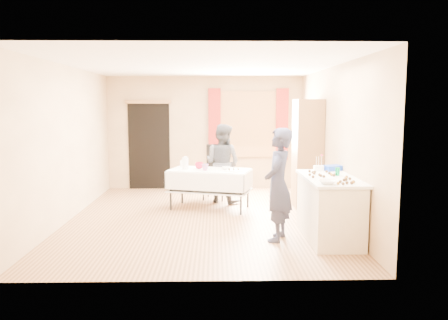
{
  "coord_description": "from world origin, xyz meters",
  "views": [
    {
      "loc": [
        0.22,
        -7.39,
        1.94
      ],
      "look_at": [
        0.38,
        0.0,
        1.01
      ],
      "focal_mm": 35.0,
      "sensor_mm": 36.0,
      "label": 1
    }
  ],
  "objects_px": {
    "chair": "(215,183)",
    "woman": "(222,163)",
    "girl": "(278,185)",
    "cabinet": "(307,154)",
    "counter": "(329,208)",
    "party_table": "(210,185)"
  },
  "relations": [
    {
      "from": "chair",
      "to": "girl",
      "type": "xyz_separation_m",
      "value": [
        0.89,
        -2.85,
        0.48
      ]
    },
    {
      "from": "party_table",
      "to": "cabinet",
      "type": "bearing_deg",
      "value": 20.72
    },
    {
      "from": "party_table",
      "to": "girl",
      "type": "bearing_deg",
      "value": -46.71
    },
    {
      "from": "party_table",
      "to": "woman",
      "type": "distance_m",
      "value": 0.71
    },
    {
      "from": "chair",
      "to": "cabinet",
      "type": "bearing_deg",
      "value": -9.46
    },
    {
      "from": "party_table",
      "to": "woman",
      "type": "relative_size",
      "value": 1.05
    },
    {
      "from": "counter",
      "to": "chair",
      "type": "xyz_separation_m",
      "value": [
        -1.65,
        2.77,
        -0.12
      ]
    },
    {
      "from": "chair",
      "to": "woman",
      "type": "xyz_separation_m",
      "value": [
        0.14,
        -0.32,
        0.45
      ]
    },
    {
      "from": "cabinet",
      "to": "counter",
      "type": "relative_size",
      "value": 1.35
    },
    {
      "from": "counter",
      "to": "girl",
      "type": "bearing_deg",
      "value": -174.29
    },
    {
      "from": "cabinet",
      "to": "woman",
      "type": "bearing_deg",
      "value": 165.3
    },
    {
      "from": "counter",
      "to": "chair",
      "type": "bearing_deg",
      "value": 120.86
    },
    {
      "from": "chair",
      "to": "woman",
      "type": "bearing_deg",
      "value": -52.55
    },
    {
      "from": "cabinet",
      "to": "chair",
      "type": "bearing_deg",
      "value": 156.99
    },
    {
      "from": "chair",
      "to": "woman",
      "type": "height_order",
      "value": "woman"
    },
    {
      "from": "party_table",
      "to": "girl",
      "type": "distance_m",
      "value": 2.22
    },
    {
      "from": "counter",
      "to": "woman",
      "type": "distance_m",
      "value": 2.9
    },
    {
      "from": "woman",
      "to": "girl",
      "type": "bearing_deg",
      "value": 139.28
    },
    {
      "from": "cabinet",
      "to": "counter",
      "type": "bearing_deg",
      "value": -92.83
    },
    {
      "from": "cabinet",
      "to": "woman",
      "type": "xyz_separation_m",
      "value": [
        -1.61,
        0.42,
        -0.24
      ]
    },
    {
      "from": "girl",
      "to": "cabinet",
      "type": "bearing_deg",
      "value": 176.46
    },
    {
      "from": "cabinet",
      "to": "chair",
      "type": "relative_size",
      "value": 1.83
    }
  ]
}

